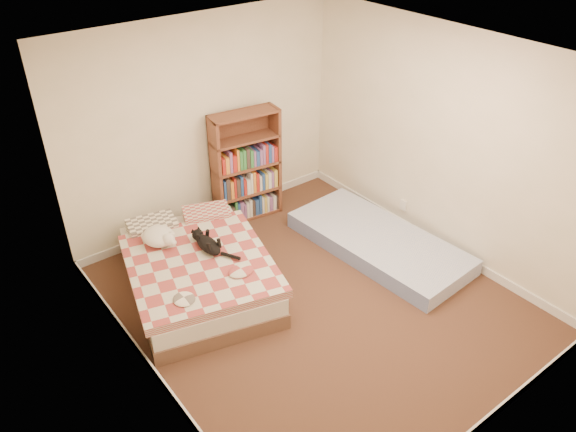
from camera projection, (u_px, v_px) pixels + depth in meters
room at (317, 200)px, 5.11m from camera, size 3.51×4.01×2.51m
bed at (196, 269)px, 5.81m from camera, size 1.74×2.13×0.50m
bookshelf at (246, 178)px, 6.86m from camera, size 0.87×0.38×1.39m
floor_mattress at (379, 242)px, 6.45m from camera, size 1.08×2.16×0.19m
black_cat at (207, 243)px, 5.71m from camera, size 0.20×0.64×0.15m
white_dog at (160, 236)px, 5.78m from camera, size 0.44×0.46×0.17m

